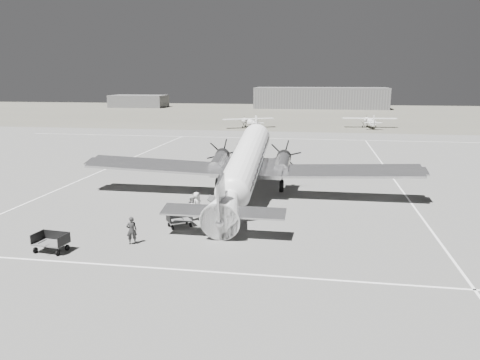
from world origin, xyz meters
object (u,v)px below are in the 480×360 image
object	(u,v)px
light_plane_right	(370,122)
dc3_airliner	(244,168)
ground_crew	(132,230)
baggage_cart_near	(179,220)
passenger	(197,204)
shed_secondary	(139,101)
ramp_agent	(193,208)
light_plane_left	(249,123)
hangar_main	(320,98)
baggage_cart_far	(51,243)

from	to	relation	value
light_plane_right	dc3_airliner	bearing A→B (deg)	-108.75
light_plane_right	ground_crew	xyz separation A→B (m)	(-20.69, -70.33, -0.25)
baggage_cart_near	passenger	bearing A→B (deg)	42.59
shed_secondary	ramp_agent	world-z (taller)	shed_secondary
dc3_airliner	light_plane_left	xyz separation A→B (m)	(-7.65, 55.09, -1.63)
ramp_agent	passenger	xyz separation A→B (m)	(-0.00, 1.03, 0.00)
ramp_agent	dc3_airliner	bearing A→B (deg)	-23.46
hangar_main	light_plane_left	world-z (taller)	hangar_main
hangar_main	light_plane_right	distance (m)	61.21
hangar_main	ground_crew	bearing A→B (deg)	-94.88
shed_secondary	passenger	bearing A→B (deg)	-66.83
ground_crew	passenger	bearing A→B (deg)	-139.16
hangar_main	ramp_agent	world-z (taller)	hangar_main
light_plane_left	baggage_cart_near	bearing A→B (deg)	-112.89
light_plane_right	baggage_cart_near	distance (m)	69.34
shed_secondary	passenger	size ratio (longest dim) A/B	10.13
hangar_main	light_plane_left	xyz separation A→B (m)	(-13.75, -64.97, -2.23)
baggage_cart_far	ground_crew	world-z (taller)	ground_crew
hangar_main	baggage_cart_near	world-z (taller)	hangar_main
passenger	light_plane_right	bearing A→B (deg)	0.42
passenger	shed_secondary	bearing A→B (deg)	39.54
dc3_airliner	baggage_cart_far	bearing A→B (deg)	-125.76
baggage_cart_near	baggage_cart_far	distance (m)	8.10
hangar_main	ground_crew	xyz separation A→B (m)	(-11.16, -130.76, -2.45)
ramp_agent	hangar_main	bearing A→B (deg)	-1.68
hangar_main	ground_crew	size ratio (longest dim) A/B	24.78
hangar_main	ramp_agent	size ratio (longest dim) A/B	23.67
passenger	light_plane_left	bearing A→B (deg)	21.11
light_plane_left	baggage_cart_near	world-z (taller)	light_plane_left
baggage_cart_far	dc3_airliner	bearing A→B (deg)	60.55
shed_secondary	light_plane_right	xyz separation A→B (m)	(69.53, -55.43, -0.90)
ground_crew	passenger	xyz separation A→B (m)	(2.36, 6.15, 0.04)
baggage_cart_far	passenger	size ratio (longest dim) A/B	1.08
light_plane_right	shed_secondary	bearing A→B (deg)	137.39
dc3_airliner	baggage_cart_near	distance (m)	8.11
baggage_cart_near	light_plane_right	bearing A→B (deg)	38.29
light_plane_right	passenger	bearing A→B (deg)	-110.00
shed_secondary	baggage_cart_near	xyz separation A→B (m)	(50.68, -122.15, -1.54)
ground_crew	passenger	size ratio (longest dim) A/B	0.95
dc3_airliner	light_plane_left	distance (m)	55.64
baggage_cart_far	ramp_agent	bearing A→B (deg)	54.15
shed_secondary	ramp_agent	xyz separation A→B (m)	(51.20, -120.64, -1.11)
light_plane_right	passenger	world-z (taller)	light_plane_right
light_plane_right	ground_crew	world-z (taller)	light_plane_right
ground_crew	ramp_agent	distance (m)	5.64
baggage_cart_far	ground_crew	bearing A→B (deg)	32.24
hangar_main	light_plane_left	bearing A→B (deg)	-101.95
baggage_cart_far	ground_crew	distance (m)	4.50
light_plane_right	passenger	distance (m)	66.75
light_plane_left	baggage_cart_far	xyz separation A→B (m)	(-1.44, -67.76, -0.53)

